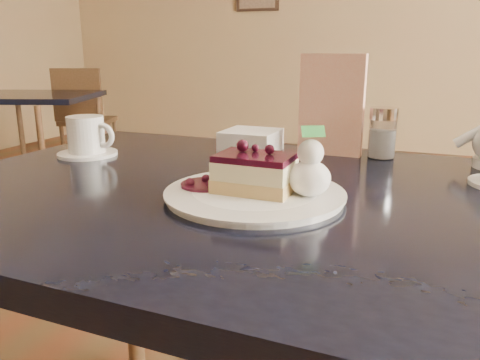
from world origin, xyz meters
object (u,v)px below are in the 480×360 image
(coffee_set, at_px, (87,138))
(main_table, at_px, (265,233))
(dessert_plate, at_px, (255,195))
(cheesecake_slice, at_px, (255,173))
(bg_table_far_left, at_px, (35,180))

(coffee_set, bearing_deg, main_table, -14.06)
(dessert_plate, distance_m, coffee_set, 0.52)
(main_table, relative_size, coffee_set, 8.81)
(dessert_plate, bearing_deg, cheesecake_slice, 0.00)
(cheesecake_slice, bearing_deg, coffee_set, 161.54)
(dessert_plate, relative_size, cheesecake_slice, 2.28)
(dessert_plate, relative_size, coffee_set, 2.01)
(main_table, height_order, bg_table_far_left, main_table)
(dessert_plate, xyz_separation_m, cheesecake_slice, (0.00, 0.00, 0.04))
(coffee_set, bearing_deg, bg_table_far_left, 138.15)
(cheesecake_slice, height_order, bg_table_far_left, cheesecake_slice)
(dessert_plate, relative_size, bg_table_far_left, 0.17)
(cheesecake_slice, distance_m, bg_table_far_left, 3.37)
(dessert_plate, bearing_deg, main_table, 88.55)
(main_table, xyz_separation_m, coffee_set, (-0.49, 0.12, 0.13))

